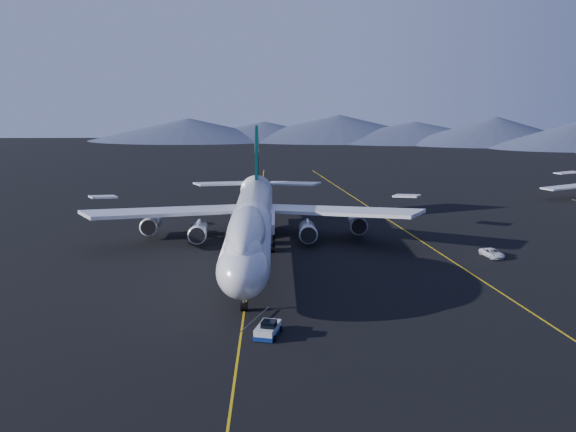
{
  "coord_description": "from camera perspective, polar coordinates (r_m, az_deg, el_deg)",
  "views": [
    {
      "loc": [
        3.97,
        -101.94,
        27.19
      ],
      "look_at": [
        5.98,
        3.03,
        6.0
      ],
      "focal_mm": 40.0,
      "sensor_mm": 36.0,
      "label": 1
    }
  ],
  "objects": [
    {
      "name": "boeing_747",
      "position": [
        104.26,
        -3.26,
        -0.44
      ],
      "size": [
        59.62,
        72.43,
        19.37
      ],
      "color": "silver",
      "rests_on": "ground"
    },
    {
      "name": "taxiway_line_main",
      "position": [
        105.57,
        -3.22,
        -3.53
      ],
      "size": [
        0.25,
        220.0,
        0.01
      ],
      "primitive_type": "cube",
      "color": "gold",
      "rests_on": "ground"
    },
    {
      "name": "taxiway_line_side",
      "position": [
        118.09,
        11.68,
        -2.14
      ],
      "size": [
        28.08,
        198.09,
        0.01
      ],
      "primitive_type": "cube",
      "rotation": [
        0.0,
        0.0,
        0.14
      ],
      "color": "gold",
      "rests_on": "ground"
    },
    {
      "name": "pushback_tug",
      "position": [
        72.44,
        -1.82,
        -10.13
      ],
      "size": [
        3.36,
        4.82,
        1.92
      ],
      "rotation": [
        0.0,
        0.0,
        -0.25
      ],
      "color": "silver",
      "rests_on": "ground"
    },
    {
      "name": "service_van",
      "position": [
        109.46,
        17.69,
        -3.16
      ],
      "size": [
        3.43,
        5.32,
        1.36
      ],
      "primitive_type": "imported",
      "rotation": [
        0.0,
        0.0,
        0.26
      ],
      "color": "white",
      "rests_on": "ground"
    },
    {
      "name": "ground",
      "position": [
        105.58,
        -3.22,
        -3.53
      ],
      "size": [
        500.0,
        500.0,
        0.0
      ],
      "primitive_type": "plane",
      "color": "black",
      "rests_on": "ground"
    }
  ]
}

